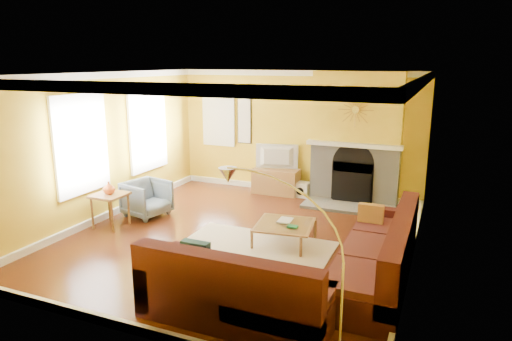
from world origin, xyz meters
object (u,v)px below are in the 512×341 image
at_px(arc_lamp, 288,274).
at_px(sectional_sofa, 298,246).
at_px(coffee_table, 284,234).
at_px(armchair, 147,198).
at_px(side_table, 111,210).
at_px(media_console, 276,181).

bearing_deg(arc_lamp, sectional_sofa, 104.48).
height_order(coffee_table, armchair, armchair).
bearing_deg(side_table, arc_lamp, -29.92).
relative_size(coffee_table, side_table, 1.47).
height_order(coffee_table, media_console, media_console).
bearing_deg(arc_lamp, armchair, 141.30).
bearing_deg(coffee_table, sectional_sofa, -61.44).
relative_size(media_console, arc_lamp, 0.53).
bearing_deg(arc_lamp, side_table, 150.08).
bearing_deg(side_table, armchair, 72.08).
distance_m(sectional_sofa, arc_lamp, 1.95).
relative_size(sectional_sofa, armchair, 4.57).
relative_size(coffee_table, arc_lamp, 0.47).
relative_size(coffee_table, media_console, 0.87).
distance_m(coffee_table, side_table, 3.16).
bearing_deg(coffee_table, armchair, 174.03).
distance_m(media_console, arc_lamp, 5.95).
bearing_deg(media_console, side_table, -122.45).
bearing_deg(side_table, sectional_sofa, -8.72).
bearing_deg(media_console, coffee_table, -66.87).
relative_size(armchair, arc_lamp, 0.39).
relative_size(sectional_sofa, coffee_table, 3.86).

